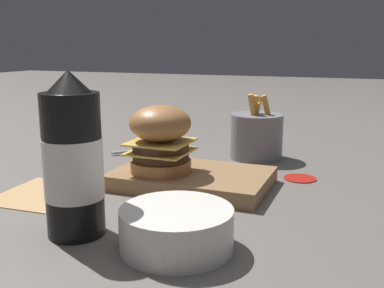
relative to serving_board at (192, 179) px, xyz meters
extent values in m
plane|color=#5B5651|center=(0.05, -0.03, -0.01)|extent=(6.00, 6.00, 0.00)
cube|color=olive|center=(0.00, 0.00, 0.00)|extent=(0.27, 0.18, 0.03)
cylinder|color=#9E6638|center=(-0.05, -0.02, 0.02)|extent=(0.11, 0.11, 0.02)
cylinder|color=#422819|center=(-0.05, -0.02, 0.04)|extent=(0.10, 0.10, 0.01)
cube|color=#EAC656|center=(-0.05, -0.02, 0.05)|extent=(0.10, 0.10, 0.00)
cylinder|color=#422819|center=(-0.05, -0.02, 0.06)|extent=(0.10, 0.10, 0.01)
cube|color=#EAC656|center=(-0.05, -0.02, 0.07)|extent=(0.10, 0.10, 0.00)
ellipsoid|color=#9E6638|center=(-0.05, -0.02, 0.10)|extent=(0.11, 0.11, 0.06)
cylinder|color=black|center=(-0.07, -0.25, 0.08)|extent=(0.08, 0.08, 0.19)
cylinder|color=white|center=(-0.07, -0.25, 0.08)|extent=(0.08, 0.08, 0.08)
cone|color=black|center=(-0.07, -0.25, 0.19)|extent=(0.06, 0.06, 0.03)
cylinder|color=slate|center=(0.06, 0.25, 0.04)|extent=(0.12, 0.12, 0.10)
cube|color=gold|center=(0.05, 0.26, 0.08)|extent=(0.02, 0.03, 0.08)
cube|color=gold|center=(0.06, 0.25, 0.08)|extent=(0.02, 0.02, 0.07)
cube|color=gold|center=(0.06, 0.25, 0.08)|extent=(0.01, 0.02, 0.07)
cube|color=gold|center=(0.05, 0.23, 0.09)|extent=(0.02, 0.02, 0.09)
cube|color=gold|center=(0.05, 0.26, 0.08)|extent=(0.02, 0.02, 0.08)
cube|color=gold|center=(0.05, 0.24, 0.09)|extent=(0.02, 0.03, 0.09)
cube|color=gold|center=(0.08, 0.25, 0.09)|extent=(0.03, 0.02, 0.08)
cube|color=gold|center=(0.06, 0.24, 0.08)|extent=(0.02, 0.02, 0.07)
cylinder|color=silver|center=(0.08, -0.24, 0.01)|extent=(0.14, 0.14, 0.05)
cylinder|color=#CC4C33|center=(0.08, -0.24, 0.04)|extent=(0.12, 0.12, 0.01)
cylinder|color=#B2B2B7|center=(-0.22, 0.19, -0.01)|extent=(0.08, 0.10, 0.01)
ellipsoid|color=#B2B2B7|center=(-0.17, 0.25, -0.01)|extent=(0.05, 0.05, 0.01)
cylinder|color=#B21E14|center=(0.18, 0.12, -0.01)|extent=(0.06, 0.06, 0.00)
cube|color=tan|center=(-0.21, -0.14, -0.01)|extent=(0.16, 0.16, 0.00)
camera|label=1|loc=(0.29, -0.72, 0.23)|focal=42.00mm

